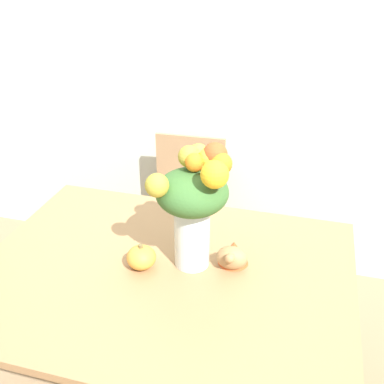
{
  "coord_description": "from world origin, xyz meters",
  "views": [
    {
      "loc": [
        0.45,
        -1.24,
        1.78
      ],
      "look_at": [
        0.09,
        0.07,
        1.04
      ],
      "focal_mm": 42.0,
      "sensor_mm": 36.0,
      "label": 1
    }
  ],
  "objects_px": {
    "flower_vase": "(194,200)",
    "dining_chair_near_window": "(185,212)",
    "pumpkin": "(141,258)",
    "turkey_figurine": "(233,255)"
  },
  "relations": [
    {
      "from": "pumpkin",
      "to": "dining_chair_near_window",
      "type": "xyz_separation_m",
      "value": [
        -0.09,
        0.88,
        -0.33
      ]
    },
    {
      "from": "flower_vase",
      "to": "dining_chair_near_window",
      "type": "height_order",
      "value": "flower_vase"
    },
    {
      "from": "flower_vase",
      "to": "turkey_figurine",
      "type": "height_order",
      "value": "flower_vase"
    },
    {
      "from": "dining_chair_near_window",
      "to": "flower_vase",
      "type": "bearing_deg",
      "value": -73.32
    },
    {
      "from": "flower_vase",
      "to": "turkey_figurine",
      "type": "distance_m",
      "value": 0.27
    },
    {
      "from": "flower_vase",
      "to": "turkey_figurine",
      "type": "xyz_separation_m",
      "value": [
        0.14,
        0.03,
        -0.22
      ]
    },
    {
      "from": "pumpkin",
      "to": "dining_chair_near_window",
      "type": "height_order",
      "value": "dining_chair_near_window"
    },
    {
      "from": "pumpkin",
      "to": "flower_vase",
      "type": "bearing_deg",
      "value": 23.52
    },
    {
      "from": "flower_vase",
      "to": "dining_chair_near_window",
      "type": "bearing_deg",
      "value": 108.77
    },
    {
      "from": "flower_vase",
      "to": "dining_chair_near_window",
      "type": "distance_m",
      "value": 1.01
    }
  ]
}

